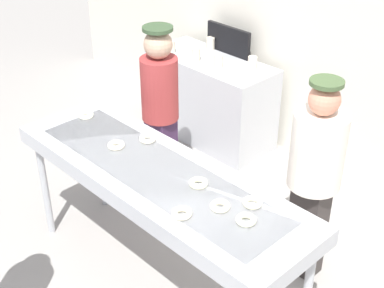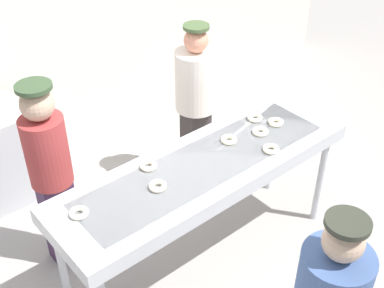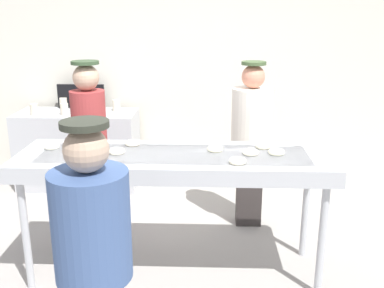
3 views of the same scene
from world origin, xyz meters
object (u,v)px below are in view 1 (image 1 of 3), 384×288
sugar_donut_2 (116,145)px  sugar_donut_7 (182,213)px  fryer_conveyor (157,180)px  paper_cup_4 (196,54)px  sugar_donut_1 (86,115)px  prep_counter (210,99)px  sugar_donut_0 (220,206)px  sugar_donut_5 (148,139)px  paper_cup_2 (171,47)px  paper_cup_3 (252,63)px  sugar_donut_6 (198,183)px  worker_baker (160,106)px  sugar_donut_4 (246,220)px  paper_cup_1 (218,61)px  worker_assistant (315,169)px  menu_display (228,40)px  paper_cup_0 (210,43)px  sugar_donut_3 (253,203)px

sugar_donut_2 → sugar_donut_7: (0.89, -0.20, 0.00)m
sugar_donut_7 → sugar_donut_2: bearing=167.5°
fryer_conveyor → paper_cup_4: (-1.37, 1.71, 0.04)m
sugar_donut_1 → prep_counter: bearing=100.4°
fryer_conveyor → sugar_donut_1: 0.97m
sugar_donut_0 → sugar_donut_5: (-0.92, 0.21, 0.00)m
paper_cup_2 → paper_cup_4: (0.33, 0.04, 0.00)m
sugar_donut_0 → paper_cup_3: 2.39m
sugar_donut_1 → paper_cup_3: size_ratio=0.95×
sugar_donut_6 → worker_baker: size_ratio=0.08×
paper_cup_4 → fryer_conveyor: bearing=-51.2°
sugar_donut_4 → paper_cup_1: bearing=137.2°
sugar_donut_0 → sugar_donut_2: same height
sugar_donut_4 → sugar_donut_1: bearing=177.2°
worker_assistant → paper_cup_4: (-2.03, 0.83, 0.04)m
sugar_donut_6 → paper_cup_2: size_ratio=0.95×
paper_cup_1 → sugar_donut_5: bearing=-64.0°
worker_assistant → sugar_donut_7: bearing=77.8°
paper_cup_3 → sugar_donut_0: bearing=-54.1°
sugar_donut_0 → fryer_conveyor: bearing=-179.5°
sugar_donut_0 → paper_cup_2: bearing=143.8°
sugar_donut_5 → paper_cup_4: sugar_donut_5 is taller
sugar_donut_2 → worker_assistant: worker_assistant is taller
sugar_donut_0 → sugar_donut_2: (-1.00, -0.01, 0.00)m
paper_cup_2 → menu_display: (0.42, 0.41, 0.08)m
paper_cup_4 → sugar_donut_2: bearing=-61.2°
sugar_donut_4 → sugar_donut_7: 0.38m
sugar_donut_4 → worker_assistant: (-0.11, 0.85, -0.09)m
sugar_donut_0 → sugar_donut_1: (-1.53, 0.10, 0.00)m
sugar_donut_4 → paper_cup_1: (-1.85, 1.72, -0.05)m
prep_counter → paper_cup_1: 0.55m
fryer_conveyor → sugar_donut_7: 0.51m
paper_cup_0 → paper_cup_1: same height
sugar_donut_7 → paper_cup_1: bearing=128.6°
sugar_donut_2 → fryer_conveyor: bearing=1.0°
sugar_donut_6 → worker_assistant: worker_assistant is taller
menu_display → prep_counter: bearing=-90.0°
sugar_donut_0 → paper_cup_0: sugar_donut_0 is taller
sugar_donut_1 → sugar_donut_6: size_ratio=1.00×
sugar_donut_6 → sugar_donut_7: 0.33m
paper_cup_4 → sugar_donut_7: bearing=-46.2°
sugar_donut_2 → paper_cup_2: sugar_donut_2 is taller
sugar_donut_6 → paper_cup_1: sugar_donut_6 is taller
worker_assistant → paper_cup_4: worker_assistant is taller
sugar_donut_0 → sugar_donut_5: 0.94m
sugar_donut_3 → paper_cup_1: sugar_donut_3 is taller
sugar_donut_3 → prep_counter: bearing=139.8°
menu_display → sugar_donut_3: bearing=-44.3°
sugar_donut_2 → paper_cup_1: sugar_donut_2 is taller
worker_assistant → sugar_donut_1: bearing=23.5°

